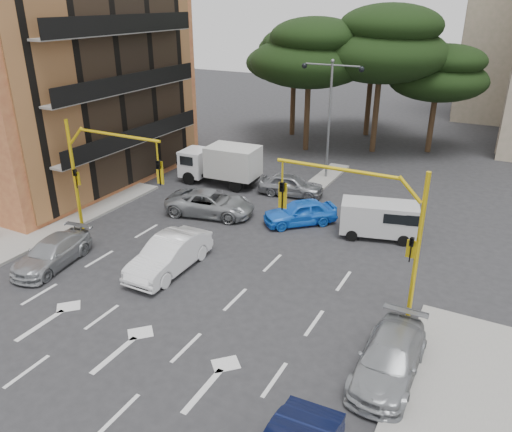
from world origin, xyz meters
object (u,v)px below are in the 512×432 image
Objects in this scene: box_truck_a at (220,165)px; van_white at (379,220)px; signal_mast_left at (99,166)px; car_white_hatch at (169,255)px; street_lamp_center at (330,99)px; car_silver_cross_a at (210,203)px; car_blue_compact at (300,212)px; car_silver_wagon at (52,253)px; car_silver_parked at (389,359)px; car_silver_cross_b at (291,185)px; signal_mast_right at (372,218)px.

van_white is at bearing -108.69° from box_truck_a.
signal_mast_left is 1.25× the size of car_white_hatch.
street_lamp_center is 1.44× the size of box_truck_a.
car_white_hatch is at bearing -175.68° from car_silver_cross_a.
street_lamp_center is 9.22m from car_blue_compact.
car_silver_wagon is at bearing -157.49° from car_white_hatch.
car_silver_wagon is 15.65m from car_silver_parked.
car_silver_cross_a is (3.15, 5.01, -3.19)m from signal_mast_left.
street_lamp_center is 1.94× the size of car_blue_compact.
signal_mast_left reaches higher than car_blue_compact.
car_silver_cross_b is (6.11, 13.38, 0.06)m from car_silver_wagon.
street_lamp_center is at bearing -20.72° from car_silver_cross_b.
car_silver_cross_b reaches higher than car_silver_wagon.
box_truck_a is at bearing 13.56° from car_silver_cross_a.
car_white_hatch is at bearing -171.79° from signal_mast_right.
car_silver_cross_b is at bearing 167.94° from car_blue_compact.
street_lamp_center is (6.80, 14.01, 1.54)m from signal_mast_left.
car_blue_compact is 0.87× the size of car_silver_parked.
signal_mast_right and signal_mast_left have the same top height.
car_silver_cross_b is 1.06× the size of van_white.
car_blue_compact is at bearing -79.97° from street_lamp_center.
signal_mast_left reaches higher than car_silver_cross_a.
car_silver_cross_b is at bearing -90.68° from box_truck_a.
car_silver_cross_a is 1.23× the size of car_silver_cross_b.
street_lamp_center reaches higher than car_blue_compact.
car_blue_compact is 0.74× the size of box_truck_a.
car_silver_wagon is at bearing 146.88° from car_silver_cross_a.
signal_mast_right is 1.38× the size of car_silver_wagon.
car_silver_wagon is (-0.15, -3.40, -3.25)m from signal_mast_left.
van_white is (-3.11, 10.16, 0.29)m from car_silver_parked.
box_truck_a is (0.93, 9.72, -2.55)m from signal_mast_left.
van_white reaches higher than car_white_hatch.
signal_mast_left is at bearing 136.10° from car_silver_cross_a.
car_silver_cross_a is 5.25m from box_truck_a.
car_silver_parked is (7.32, -9.76, -0.02)m from car_blue_compact.
car_silver_cross_a is at bearing 57.82° from signal_mast_left.
van_white is (6.43, -3.35, 0.27)m from car_silver_cross_b.
box_truck_a reaches higher than car_blue_compact.
signal_mast_right is 5.15m from car_silver_parked.
car_blue_compact is 8.08m from box_truck_a.
signal_mast_left reaches higher than van_white.
car_silver_wagon is 0.80× the size of box_truck_a.
car_white_hatch is 8.14m from car_blue_compact.
van_white reaches higher than car_blue_compact.
box_truck_a is (-11.47, 3.10, 0.37)m from van_white.
car_blue_compact is 12.73m from car_silver_wagon.
car_white_hatch is 11.27m from car_silver_cross_b.
car_silver_wagon is 16.06m from van_white.
car_blue_compact is 1.04× the size of van_white.
car_white_hatch is (-1.85, -15.26, -4.64)m from street_lamp_center.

